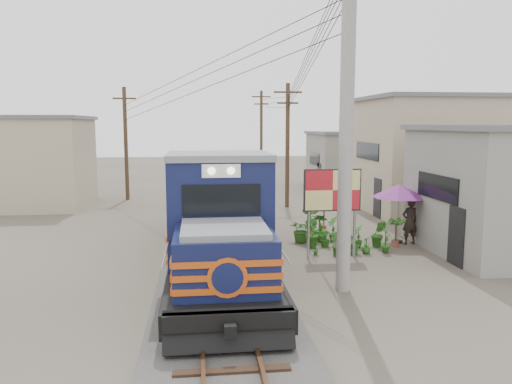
{
  "coord_description": "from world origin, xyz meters",
  "views": [
    {
      "loc": [
        -0.58,
        -13.91,
        4.72
      ],
      "look_at": [
        1.58,
        4.48,
        2.2
      ],
      "focal_mm": 35.0,
      "sensor_mm": 36.0,
      "label": 1
    }
  ],
  "objects": [
    {
      "name": "ground",
      "position": [
        0.0,
        0.0,
        0.0
      ],
      "size": [
        120.0,
        120.0,
        0.0
      ],
      "primitive_type": "plane",
      "color": "#473F35",
      "rests_on": "ground"
    },
    {
      "name": "ballast",
      "position": [
        0.0,
        10.0,
        0.08
      ],
      "size": [
        3.6,
        70.0,
        0.16
      ],
      "primitive_type": "cube",
      "color": "#595651",
      "rests_on": "ground"
    },
    {
      "name": "track",
      "position": [
        0.0,
        10.0,
        0.26
      ],
      "size": [
        1.15,
        70.0,
        0.12
      ],
      "color": "#51331E",
      "rests_on": "ground"
    },
    {
      "name": "locomotive",
      "position": [
        0.0,
        3.13,
        1.67
      ],
      "size": [
        2.82,
        15.33,
        3.8
      ],
      "color": "black",
      "rests_on": "ground"
    },
    {
      "name": "utility_pole_main",
      "position": [
        3.5,
        -0.5,
        5.0
      ],
      "size": [
        0.4,
        0.4,
        10.0
      ],
      "color": "#9E9B93",
      "rests_on": "ground"
    },
    {
      "name": "wooden_pole_mid",
      "position": [
        4.5,
        14.0,
        3.68
      ],
      "size": [
        1.6,
        0.24,
        7.0
      ],
      "color": "#4C3826",
      "rests_on": "ground"
    },
    {
      "name": "wooden_pole_far",
      "position": [
        4.8,
        28.0,
        3.93
      ],
      "size": [
        1.6,
        0.24,
        7.5
      ],
      "color": "#4C3826",
      "rests_on": "ground"
    },
    {
      "name": "wooden_pole_left",
      "position": [
        -5.0,
        18.0,
        3.68
      ],
      "size": [
        1.6,
        0.24,
        7.0
      ],
      "color": "#4C3826",
      "rests_on": "ground"
    },
    {
      "name": "power_lines",
      "position": [
        -0.14,
        8.49,
        7.56
      ],
      "size": [
        9.65,
        19.0,
        3.3
      ],
      "color": "black",
      "rests_on": "ground"
    },
    {
      "name": "shophouse_mid",
      "position": [
        12.5,
        12.0,
        3.11
      ],
      "size": [
        8.4,
        7.35,
        6.2
      ],
      "color": "tan",
      "rests_on": "ground"
    },
    {
      "name": "shophouse_back",
      "position": [
        11.0,
        22.0,
        2.11
      ],
      "size": [
        6.3,
        6.3,
        4.2
      ],
      "color": "gray",
      "rests_on": "ground"
    },
    {
      "name": "shophouse_left",
      "position": [
        -10.0,
        16.0,
        2.61
      ],
      "size": [
        6.3,
        6.3,
        5.2
      ],
      "color": "tan",
      "rests_on": "ground"
    },
    {
      "name": "billboard",
      "position": [
        4.13,
        3.04,
        2.33
      ],
      "size": [
        2.05,
        0.13,
        3.17
      ],
      "rotation": [
        0.0,
        0.0,
        0.0
      ],
      "color": "#99999E",
      "rests_on": "ground"
    },
    {
      "name": "market_umbrella",
      "position": [
        7.35,
        4.87,
        2.09
      ],
      "size": [
        2.75,
        2.75,
        2.38
      ],
      "rotation": [
        0.0,
        0.0,
        0.33
      ],
      "color": "black",
      "rests_on": "ground"
    },
    {
      "name": "vendor",
      "position": [
        7.71,
        4.58,
        0.92
      ],
      "size": [
        0.74,
        0.55,
        1.84
      ],
      "primitive_type": "imported",
      "rotation": [
        0.0,
        0.0,
        3.31
      ],
      "color": "black",
      "rests_on": "ground"
    },
    {
      "name": "plant_nursery",
      "position": [
        4.57,
        4.6,
        0.49
      ],
      "size": [
        3.78,
        3.14,
        1.12
      ],
      "color": "#2B641C",
      "rests_on": "ground"
    }
  ]
}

